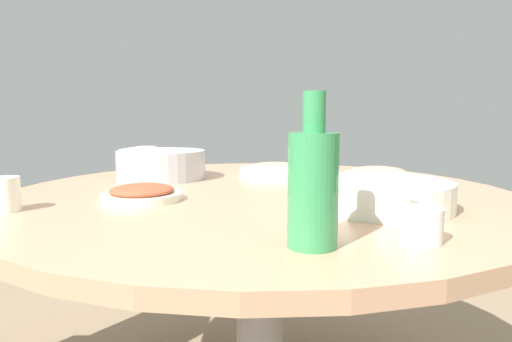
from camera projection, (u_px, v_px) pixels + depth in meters
round_dining_table at (260, 231)px, 1.21m from camera, size 1.35×1.35×0.72m
rice_bowl at (161, 164)px, 1.42m from camera, size 0.28×0.28×0.10m
soup_bowl at (384, 195)px, 0.97m from camera, size 0.32×0.29×0.06m
dish_shrimp at (379, 174)px, 1.41m from camera, size 0.22×0.22×0.04m
dish_noodles at (275, 169)px, 1.51m from camera, size 0.24×0.24×0.04m
dish_stirfry at (142, 193)px, 1.07m from camera, size 0.19×0.19×0.04m
green_bottle at (313, 185)px, 0.69m from camera, size 0.08×0.08×0.24m
tea_cup_near at (420, 225)px, 0.72m from camera, size 0.07×0.07×0.06m
tea_cup_far at (5, 194)px, 0.95m from camera, size 0.06×0.06×0.07m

